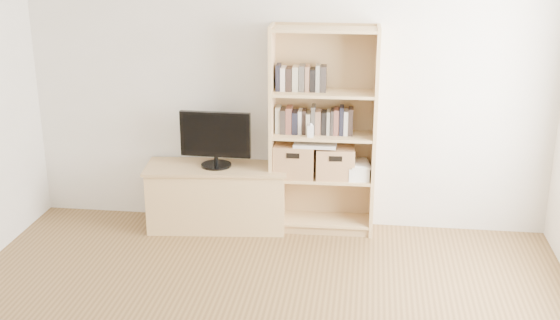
% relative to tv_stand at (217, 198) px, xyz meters
% --- Properties ---
extents(back_wall, '(4.50, 0.02, 2.60)m').
position_rel_tv_stand_xyz_m(back_wall, '(0.58, 0.22, 1.03)').
color(back_wall, silver).
rests_on(back_wall, floor).
extents(tv_stand, '(1.22, 0.56, 0.54)m').
position_rel_tv_stand_xyz_m(tv_stand, '(0.00, 0.00, 0.00)').
color(tv_stand, tan).
rests_on(tv_stand, floor).
extents(bookshelf, '(0.90, 0.34, 1.78)m').
position_rel_tv_stand_xyz_m(bookshelf, '(0.91, 0.06, 0.62)').
color(bookshelf, tan).
rests_on(bookshelf, floor).
extents(television, '(0.61, 0.06, 0.48)m').
position_rel_tv_stand_xyz_m(television, '(-0.00, 0.00, 0.53)').
color(television, black).
rests_on(television, tv_stand).
extents(books_row_mid, '(0.78, 0.18, 0.21)m').
position_rel_tv_stand_xyz_m(books_row_mid, '(0.91, 0.08, 0.70)').
color(books_row_mid, gray).
rests_on(books_row_mid, bookshelf).
extents(books_row_upper, '(0.35, 0.14, 0.18)m').
position_rel_tv_stand_xyz_m(books_row_upper, '(0.71, 0.08, 1.06)').
color(books_row_upper, gray).
rests_on(books_row_upper, bookshelf).
extents(baby_monitor, '(0.05, 0.03, 0.10)m').
position_rel_tv_stand_xyz_m(baby_monitor, '(0.81, -0.04, 0.65)').
color(baby_monitor, white).
rests_on(baby_monitor, bookshelf).
extents(basket_left, '(0.34, 0.28, 0.28)m').
position_rel_tv_stand_xyz_m(basket_left, '(0.67, 0.05, 0.36)').
color(basket_left, '#A07848').
rests_on(basket_left, bookshelf).
extents(basket_right, '(0.34, 0.29, 0.26)m').
position_rel_tv_stand_xyz_m(basket_right, '(1.02, 0.06, 0.36)').
color(basket_right, '#A07848').
rests_on(basket_right, bookshelf).
extents(laptop, '(0.36, 0.25, 0.03)m').
position_rel_tv_stand_xyz_m(laptop, '(0.85, 0.04, 0.52)').
color(laptop, white).
rests_on(laptop, basket_left).
extents(magazine_stack, '(0.20, 0.27, 0.12)m').
position_rel_tv_stand_xyz_m(magazine_stack, '(1.22, 0.07, 0.28)').
color(magazine_stack, silver).
rests_on(magazine_stack, bookshelf).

